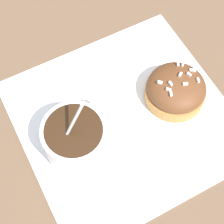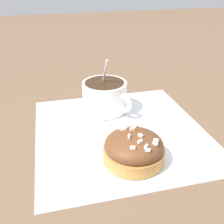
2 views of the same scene
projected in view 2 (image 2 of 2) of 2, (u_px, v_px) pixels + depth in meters
ground_plane at (120, 131)px, 0.46m from camera, size 3.00×3.00×0.00m
paper_napkin at (120, 131)px, 0.46m from camera, size 0.31×0.30×0.00m
coffee_cup at (105, 95)px, 0.51m from camera, size 0.10×0.09×0.11m
frosted_pastry at (134, 148)px, 0.38m from camera, size 0.09×0.09×0.05m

